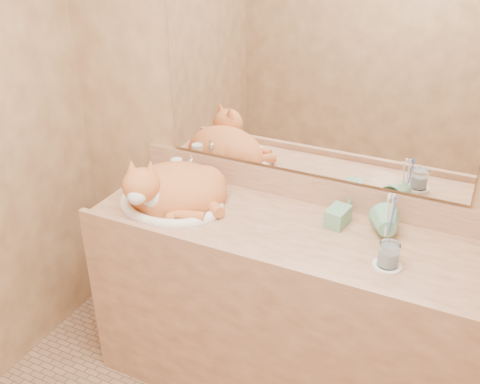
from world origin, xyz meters
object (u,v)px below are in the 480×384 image
at_px(vanity_counter, 280,312).
at_px(soap_dispenser, 332,212).
at_px(sink_basin, 170,190).
at_px(toothbrush_cup, 387,231).
at_px(cat, 172,188).
at_px(water_glass, 389,255).

height_order(vanity_counter, soap_dispenser, soap_dispenser).
distance_m(sink_basin, toothbrush_cup, 0.90).
height_order(cat, water_glass, cat).
bearing_deg(vanity_counter, soap_dispenser, 23.04).
relative_size(vanity_counter, water_glass, 18.24).
bearing_deg(vanity_counter, sink_basin, -177.76).
xyz_separation_m(sink_basin, toothbrush_cup, (0.90, 0.10, -0.02)).
bearing_deg(cat, vanity_counter, -23.57).
relative_size(vanity_counter, cat, 3.63).
bearing_deg(water_glass, cat, 175.79).
bearing_deg(sink_basin, vanity_counter, -8.30).
bearing_deg(water_glass, sink_basin, 176.64).
bearing_deg(soap_dispenser, cat, -164.17).
relative_size(toothbrush_cup, water_glass, 1.36).
height_order(vanity_counter, toothbrush_cup, toothbrush_cup).
height_order(toothbrush_cup, water_glass, toothbrush_cup).
bearing_deg(toothbrush_cup, sink_basin, -173.86).
xyz_separation_m(soap_dispenser, water_glass, (0.25, -0.15, -0.03)).
bearing_deg(cat, water_glass, -28.46).
bearing_deg(sink_basin, water_glass, -13.90).
bearing_deg(toothbrush_cup, cat, -174.73).
bearing_deg(sink_basin, soap_dispenser, -2.77).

